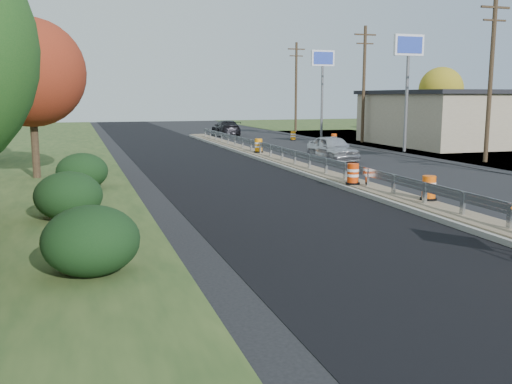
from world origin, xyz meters
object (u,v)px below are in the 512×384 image
object	(u,v)px
car_silver	(333,148)
barrel_shoulder_far	(293,136)
barrel_shoulder_mid	(334,139)
barrel_median_near	(429,188)
car_dark_far	(226,128)
barrel_median_mid	(353,174)
barrel_median_far	(258,146)

from	to	relation	value
car_silver	barrel_shoulder_far	bearing A→B (deg)	75.73
barrel_shoulder_mid	car_silver	world-z (taller)	car_silver
barrel_shoulder_mid	car_silver	xyz separation A→B (m)	(-5.23, -10.84, 0.34)
barrel_median_near	barrel_shoulder_mid	bearing A→B (deg)	71.83
barrel_shoulder_far	car_dark_far	bearing A→B (deg)	119.41
barrel_median_mid	car_silver	distance (m)	10.67
barrel_median_near	barrel_median_far	world-z (taller)	barrel_median_far
barrel_median_near	barrel_shoulder_mid	distance (m)	26.19
barrel_shoulder_mid	barrel_shoulder_far	xyz separation A→B (m)	(-1.63, 4.86, -0.02)
car_dark_far	car_silver	bearing A→B (deg)	94.39
barrel_median_mid	barrel_shoulder_mid	bearing A→B (deg)	66.58
barrel_median_near	barrel_shoulder_far	distance (m)	30.45
barrel_median_near	barrel_shoulder_far	size ratio (longest dim) A/B	1.07
barrel_shoulder_mid	barrel_shoulder_far	distance (m)	5.12
barrel_median_near	barrel_shoulder_mid	world-z (taller)	barrel_median_near
barrel_median_mid	barrel_shoulder_far	size ratio (longest dim) A/B	1.07
barrel_median_mid	car_silver	bearing A→B (deg)	69.24
barrel_shoulder_mid	barrel_median_mid	bearing A→B (deg)	-113.42
barrel_median_far	car_silver	distance (m)	5.21
barrel_median_near	barrel_median_mid	xyz separation A→B (m)	(-0.85, 4.07, 0.00)
barrel_median_far	barrel_shoulder_mid	size ratio (longest dim) A/B	1.05
barrel_median_near	car_silver	world-z (taller)	car_silver
barrel_median_far	barrel_median_mid	bearing A→B (deg)	-91.74
barrel_median_mid	car_dark_far	bearing A→B (deg)	84.36
barrel_shoulder_mid	barrel_median_near	bearing A→B (deg)	-108.17
car_silver	barrel_median_far	bearing A→B (deg)	128.81
barrel_shoulder_far	car_silver	bearing A→B (deg)	-102.94
car_silver	barrel_median_near	bearing A→B (deg)	-103.14
barrel_median_near	barrel_median_mid	distance (m)	4.15
barrel_shoulder_far	car_dark_far	xyz separation A→B (m)	(-4.13, 7.33, 0.37)
barrel_median_mid	barrel_median_far	xyz separation A→B (m)	(0.42, 13.96, 0.01)
barrel_median_near	car_dark_far	xyz separation A→B (m)	(2.41, 37.07, 0.11)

